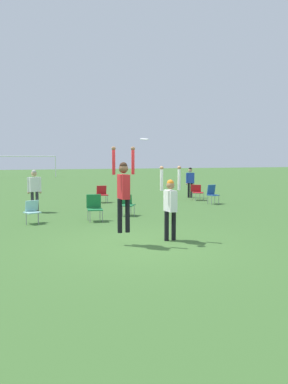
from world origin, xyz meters
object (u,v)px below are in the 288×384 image
object	(u,v)px
camping_chair_2	(102,193)
camping_chair_0	(197,191)
person_defending	(170,202)
person_spectator_far	(190,180)
camping_chair_5	(126,203)
camping_chair_3	(212,193)
person_jumping	(124,187)
frisbee	(144,139)
camping_chair_4	(32,210)
person_spectator_near	(34,187)
camping_chair_1	(94,206)

from	to	relation	value
camping_chair_2	camping_chair_0	bearing A→B (deg)	173.36
person_defending	person_spectator_far	size ratio (longest dim) A/B	1.21
camping_chair_5	camping_chair_3	bearing A→B (deg)	-122.50
person_jumping	person_spectator_far	bearing A→B (deg)	-36.79
camping_chair_0	person_jumping	bearing A→B (deg)	84.35
frisbee	camping_chair_3	size ratio (longest dim) A/B	0.24
frisbee	camping_chair_4	world-z (taller)	frisbee
camping_chair_5	person_spectator_near	xyz separation A→B (m)	(-3.31, 1.98, 0.56)
camping_chair_3	person_spectator_far	size ratio (longest dim) A/B	0.55
camping_chair_1	person_spectator_near	distance (m)	3.48
camping_chair_1	camping_chair_2	size ratio (longest dim) A/B	1.13
person_defending	person_spectator_near	bearing A→B (deg)	-156.87
camping_chair_1	camping_chair_3	xyz separation A→B (m)	(6.22, 3.04, 0.00)
person_defending	person_spectator_far	distance (m)	10.77
camping_chair_4	person_jumping	bearing A→B (deg)	94.85
person_defending	camping_chair_3	distance (m)	8.31
frisbee	camping_chair_2	xyz separation A→B (m)	(0.62, 8.73, -2.22)
camping_chair_1	person_spectator_near	world-z (taller)	person_spectator_near
person_jumping	person_spectator_near	distance (m)	6.94
camping_chair_1	camping_chair_2	world-z (taller)	camping_chair_1
person_defending	frisbee	xyz separation A→B (m)	(-0.69, 0.13, 1.64)
frisbee	camping_chair_0	size ratio (longest dim) A/B	0.28
camping_chair_3	camping_chair_2	bearing A→B (deg)	-35.46
person_defending	camping_chair_4	xyz separation A→B (m)	(-3.46, 3.85, -0.60)
person_jumping	camping_chair_4	size ratio (longest dim) A/B	2.86
camping_chair_3	person_spectator_near	world-z (taller)	person_spectator_near
frisbee	camping_chair_3	distance (m)	8.88
camping_chair_4	frisbee	bearing A→B (deg)	102.79
camping_chair_1	camping_chair_2	xyz separation A→B (m)	(1.31, 5.17, -0.06)
camping_chair_2	camping_chair_4	xyz separation A→B (m)	(-3.40, -5.01, -0.02)
person_jumping	camping_chair_3	size ratio (longest dim) A/B	2.40
camping_chair_4	camping_chair_5	world-z (taller)	camping_chair_5
camping_chair_0	camping_chair_4	xyz separation A→B (m)	(-8.31, -4.53, -0.01)
camping_chair_2	person_spectator_near	size ratio (longest dim) A/B	0.48
camping_chair_2	camping_chair_5	distance (m)	4.29
camping_chair_1	person_spectator_far	distance (m)	8.66
camping_chair_5	person_spectator_far	distance (m)	7.06
camping_chair_2	person_spectator_near	distance (m)	4.02
frisbee	camping_chair_4	bearing A→B (deg)	126.68
camping_chair_3	person_spectator_near	bearing A→B (deg)	-10.74
camping_chair_2	person_spectator_far	size ratio (longest dim) A/B	0.50
person_defending	camping_chair_5	distance (m)	4.60
person_jumping	camping_chair_4	xyz separation A→B (m)	(-2.16, 3.94, -1.02)
camping_chair_5	person_jumping	bearing A→B (deg)	107.75
camping_chair_3	person_spectator_far	distance (m)	2.86
camping_chair_4	person_spectator_near	distance (m)	2.76
camping_chair_2	camping_chair_1	bearing A→B (deg)	74.68
person_defending	camping_chair_1	xyz separation A→B (m)	(-1.37, 3.69, -0.52)
person_defending	camping_chair_3	bearing A→B (deg)	140.60
person_jumping	person_defending	distance (m)	1.37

